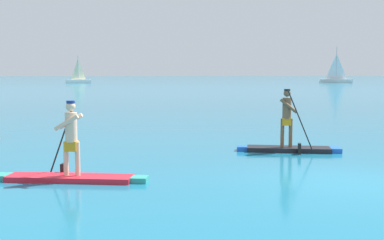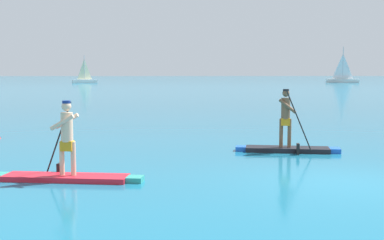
{
  "view_description": "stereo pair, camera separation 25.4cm",
  "coord_description": "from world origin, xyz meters",
  "px_view_note": "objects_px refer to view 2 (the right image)",
  "views": [
    {
      "loc": [
        -4.06,
        -10.9,
        2.41
      ],
      "look_at": [
        -3.0,
        7.56,
        0.65
      ],
      "focal_mm": 48.78,
      "sensor_mm": 36.0,
      "label": 1
    },
    {
      "loc": [
        -3.8,
        -10.91,
        2.41
      ],
      "look_at": [
        -3.0,
        7.56,
        0.65
      ],
      "focal_mm": 48.78,
      "sensor_mm": 36.0,
      "label": 2
    }
  ],
  "objects_px": {
    "paddleboarder_near_left": "(66,165)",
    "paddleboarder_mid_center": "(287,140)",
    "sailboat_left_horizon": "(85,79)",
    "sailboat_right_horizon": "(343,79)"
  },
  "relations": [
    {
      "from": "paddleboarder_near_left",
      "to": "paddleboarder_mid_center",
      "type": "height_order",
      "value": "paddleboarder_mid_center"
    },
    {
      "from": "paddleboarder_near_left",
      "to": "paddleboarder_mid_center",
      "type": "bearing_deg",
      "value": -138.28
    },
    {
      "from": "paddleboarder_mid_center",
      "to": "sailboat_left_horizon",
      "type": "bearing_deg",
      "value": 113.09
    },
    {
      "from": "sailboat_left_horizon",
      "to": "sailboat_right_horizon",
      "type": "bearing_deg",
      "value": -18.19
    },
    {
      "from": "sailboat_right_horizon",
      "to": "paddleboarder_near_left",
      "type": "bearing_deg",
      "value": 87.04
    },
    {
      "from": "paddleboarder_mid_center",
      "to": "sailboat_left_horizon",
      "type": "xyz_separation_m",
      "value": [
        -20.0,
        87.4,
        0.38
      ]
    },
    {
      "from": "sailboat_left_horizon",
      "to": "paddleboarder_near_left",
      "type": "bearing_deg",
      "value": -99.87
    },
    {
      "from": "sailboat_left_horizon",
      "to": "sailboat_right_horizon",
      "type": "distance_m",
      "value": 51.15
    },
    {
      "from": "paddleboarder_near_left",
      "to": "sailboat_left_horizon",
      "type": "height_order",
      "value": "sailboat_left_horizon"
    },
    {
      "from": "paddleboarder_near_left",
      "to": "sailboat_right_horizon",
      "type": "xyz_separation_m",
      "value": [
        36.93,
        91.67,
        0.47
      ]
    }
  ]
}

